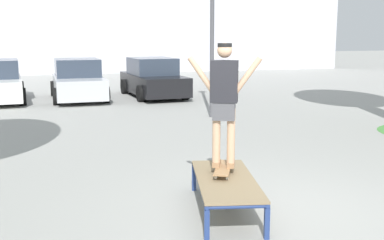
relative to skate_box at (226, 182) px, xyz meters
The scene contains 6 objects.
ground_plane 0.72m from the skate_box, 18.30° to the right, with size 120.00×120.00×0.00m, color #999993.
skate_box is the anchor object (origin of this frame).
skateboard 0.26m from the skate_box, 76.94° to the left, with size 0.53×0.81×0.09m.
skater 1.14m from the skate_box, 76.84° to the left, with size 0.93×0.51×1.69m.
car_silver 12.52m from the skate_box, 94.65° to the left, with size 1.94×4.21×1.50m.
car_black 12.58m from the skate_box, 81.59° to the left, with size 2.10×4.29×1.50m.
Camera 1 is at (-2.82, -5.51, 2.33)m, focal length 44.56 mm.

